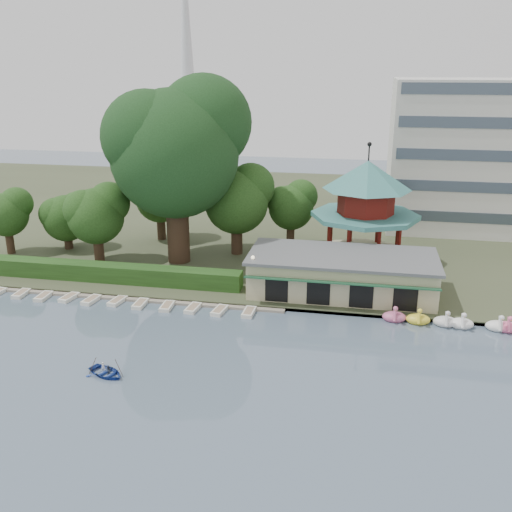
% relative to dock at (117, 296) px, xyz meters
% --- Properties ---
extents(ground_plane, '(220.00, 220.00, 0.00)m').
position_rel_dock_xyz_m(ground_plane, '(12.00, -17.20, -0.12)').
color(ground_plane, slate).
rests_on(ground_plane, ground).
extents(shore, '(220.00, 70.00, 0.40)m').
position_rel_dock_xyz_m(shore, '(12.00, 34.80, 0.08)').
color(shore, '#424930').
rests_on(shore, ground).
extents(embankment, '(220.00, 0.60, 0.30)m').
position_rel_dock_xyz_m(embankment, '(12.00, 0.10, 0.03)').
color(embankment, gray).
rests_on(embankment, ground).
extents(dock, '(34.00, 1.60, 0.24)m').
position_rel_dock_xyz_m(dock, '(0.00, 0.00, 0.00)').
color(dock, gray).
rests_on(dock, ground).
extents(boathouse, '(18.60, 9.39, 3.90)m').
position_rel_dock_xyz_m(boathouse, '(22.00, 4.77, 2.25)').
color(boathouse, '#BEB68C').
rests_on(boathouse, shore).
extents(pavilion, '(12.40, 12.40, 13.50)m').
position_rel_dock_xyz_m(pavilion, '(24.00, 14.80, 7.36)').
color(pavilion, '#BEB68C').
rests_on(pavilion, shore).
extents(broadcast_tower, '(8.00, 8.00, 96.00)m').
position_rel_dock_xyz_m(broadcast_tower, '(-30.00, 122.80, 33.86)').
color(broadcast_tower, silver).
rests_on(broadcast_tower, ground).
extents(hedge, '(30.00, 2.00, 1.80)m').
position_rel_dock_xyz_m(hedge, '(-3.00, 3.30, 1.18)').
color(hedge, '#254B19').
rests_on(hedge, shore).
extents(lamp_post, '(0.36, 0.36, 4.28)m').
position_rel_dock_xyz_m(lamp_post, '(13.50, 1.80, 3.22)').
color(lamp_post, black).
rests_on(lamp_post, shore).
extents(big_tree, '(15.63, 14.57, 20.99)m').
position_rel_dock_xyz_m(big_tree, '(3.19, 11.03, 13.77)').
color(big_tree, '#3A281C').
rests_on(big_tree, shore).
extents(small_trees, '(38.93, 16.41, 10.85)m').
position_rel_dock_xyz_m(small_trees, '(-0.11, 14.18, 6.14)').
color(small_trees, '#3A281C').
rests_on(small_trees, shore).
extents(swan_boats, '(11.76, 2.15, 1.92)m').
position_rel_dock_xyz_m(swan_boats, '(32.19, -0.66, 0.28)').
color(swan_boats, '#D66591').
rests_on(swan_boats, ground).
extents(moored_rowboats, '(29.90, 2.79, 0.36)m').
position_rel_dock_xyz_m(moored_rowboats, '(-0.72, -1.46, 0.06)').
color(moored_rowboats, white).
rests_on(moored_rowboats, ground).
extents(rowboat_with_passengers, '(5.19, 4.56, 2.01)m').
position_rel_dock_xyz_m(rowboat_with_passengers, '(5.37, -14.29, 0.33)').
color(rowboat_with_passengers, '#213D95').
rests_on(rowboat_with_passengers, ground).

